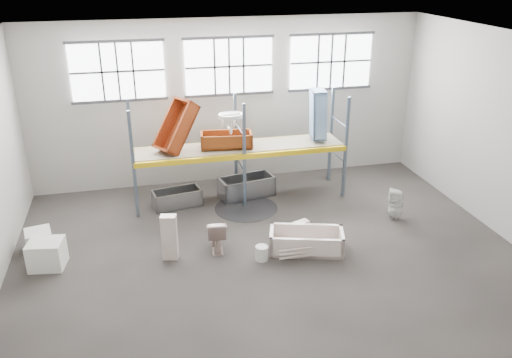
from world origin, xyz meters
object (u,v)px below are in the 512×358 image
object	(u,v)px
steel_tub_right	(246,186)
blue_tub_upright	(318,114)
cistern_tall	(170,237)
carton_near	(47,254)
toilet_white	(396,204)
steel_tub_left	(177,198)
rust_tub_flat	(226,140)
toilet_beige	(216,234)
bathtub_beige	(306,241)
bucket	(262,253)

from	to	relation	value
steel_tub_right	blue_tub_upright	distance (m)	2.98
cistern_tall	carton_near	xyz separation A→B (m)	(-2.78, 0.29, -0.23)
toilet_white	steel_tub_right	bearing A→B (deg)	-100.03
steel_tub_left	rust_tub_flat	bearing A→B (deg)	7.22
toilet_beige	steel_tub_left	size ratio (longest dim) A/B	0.62
toilet_white	toilet_beige	bearing A→B (deg)	-60.78
steel_tub_left	carton_near	xyz separation A→B (m)	(-3.20, -2.51, 0.08)
toilet_beige	blue_tub_upright	world-z (taller)	blue_tub_upright
bathtub_beige	cistern_tall	bearing A→B (deg)	-170.49
toilet_beige	cistern_tall	xyz separation A→B (m)	(-1.13, -0.16, 0.14)
bathtub_beige	toilet_white	bearing A→B (deg)	36.33
blue_tub_upright	bathtub_beige	bearing A→B (deg)	-112.59
steel_tub_left	steel_tub_right	world-z (taller)	steel_tub_right
carton_near	steel_tub_left	bearing A→B (deg)	38.11
rust_tub_flat	carton_near	xyz separation A→B (m)	(-4.70, -2.70, -1.49)
toilet_beige	carton_near	distance (m)	3.91
steel_tub_left	toilet_beige	bearing A→B (deg)	-75.06
rust_tub_flat	carton_near	size ratio (longest dim) A/B	1.89
blue_tub_upright	bucket	bearing A→B (deg)	-125.94
bathtub_beige	bucket	xyz separation A→B (m)	(-1.15, -0.17, -0.08)
steel_tub_right	blue_tub_upright	size ratio (longest dim) A/B	1.12
bathtub_beige	toilet_white	world-z (taller)	toilet_white
bathtub_beige	carton_near	distance (m)	6.05
toilet_beige	rust_tub_flat	bearing A→B (deg)	-99.86
steel_tub_right	cistern_tall	bearing A→B (deg)	-129.52
steel_tub_right	carton_near	bearing A→B (deg)	-152.47
toilet_white	bucket	bearing A→B (deg)	-49.62
steel_tub_right	steel_tub_left	bearing A→B (deg)	-173.29
cistern_tall	steel_tub_right	world-z (taller)	cistern_tall
toilet_beige	steel_tub_right	world-z (taller)	toilet_beige
bucket	steel_tub_right	bearing A→B (deg)	83.13
bathtub_beige	bucket	distance (m)	1.17
toilet_white	steel_tub_left	distance (m)	6.09
toilet_white	steel_tub_right	xyz separation A→B (m)	(-3.60, 2.41, -0.14)
carton_near	toilet_beige	bearing A→B (deg)	-1.87
toilet_beige	bucket	xyz separation A→B (m)	(0.95, -0.73, -0.24)
cistern_tall	bucket	distance (m)	2.19
steel_tub_left	rust_tub_flat	world-z (taller)	rust_tub_flat
toilet_beige	rust_tub_flat	distance (m)	3.26
rust_tub_flat	blue_tub_upright	size ratio (longest dim) A/B	1.01
bathtub_beige	toilet_beige	xyz separation A→B (m)	(-2.10, 0.56, 0.16)
cistern_tall	toilet_white	world-z (taller)	cistern_tall
cistern_tall	rust_tub_flat	xyz separation A→B (m)	(1.93, 2.99, 1.26)
rust_tub_flat	carton_near	world-z (taller)	rust_tub_flat
blue_tub_upright	steel_tub_right	bearing A→B (deg)	177.26
toilet_beige	rust_tub_flat	world-z (taller)	rust_tub_flat
cistern_tall	blue_tub_upright	xyz separation A→B (m)	(4.62, 2.94, 1.84)
toilet_white	steel_tub_left	xyz separation A→B (m)	(-5.69, 2.17, -0.18)
toilet_beige	carton_near	world-z (taller)	toilet_beige
toilet_beige	steel_tub_right	size ratio (longest dim) A/B	0.52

